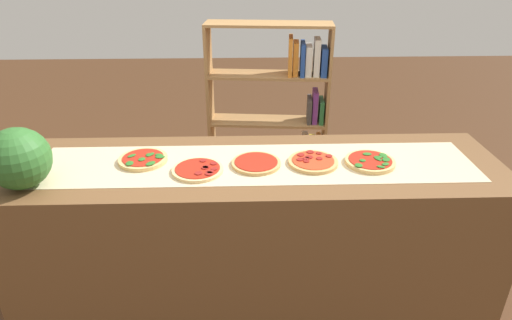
% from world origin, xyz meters
% --- Properties ---
extents(ground_plane, '(12.00, 12.00, 0.00)m').
position_xyz_m(ground_plane, '(0.00, 0.00, 0.00)').
color(ground_plane, '#4C2D19').
extents(counter, '(2.29, 0.65, 0.96)m').
position_xyz_m(counter, '(0.00, 0.00, 0.48)').
color(counter, brown).
rests_on(counter, ground_plane).
extents(parchment_paper, '(2.00, 0.41, 0.00)m').
position_xyz_m(parchment_paper, '(0.00, 0.00, 0.96)').
color(parchment_paper, beige).
rests_on(parchment_paper, counter).
extents(pizza_spinach_0, '(0.23, 0.23, 0.03)m').
position_xyz_m(pizza_spinach_0, '(-0.52, 0.04, 0.97)').
color(pizza_spinach_0, '#DBB26B').
rests_on(pizza_spinach_0, parchment_paper).
extents(pizza_pepperoni_1, '(0.23, 0.23, 0.02)m').
position_xyz_m(pizza_pepperoni_1, '(-0.26, -0.07, 0.97)').
color(pizza_pepperoni_1, '#E5C17F').
rests_on(pizza_pepperoni_1, parchment_paper).
extents(pizza_plain_2, '(0.23, 0.23, 0.02)m').
position_xyz_m(pizza_plain_2, '(0.00, -0.01, 0.97)').
color(pizza_plain_2, tan).
rests_on(pizza_plain_2, parchment_paper).
extents(pizza_pepperoni_3, '(0.23, 0.23, 0.02)m').
position_xyz_m(pizza_pepperoni_3, '(0.26, -0.01, 0.97)').
color(pizza_pepperoni_3, tan).
rests_on(pizza_pepperoni_3, parchment_paper).
extents(pizza_spinach_4, '(0.23, 0.23, 0.03)m').
position_xyz_m(pizza_spinach_4, '(0.53, -0.02, 0.97)').
color(pizza_spinach_4, '#DBB26B').
rests_on(pizza_spinach_4, parchment_paper).
extents(watermelon, '(0.26, 0.26, 0.26)m').
position_xyz_m(watermelon, '(-0.97, -0.17, 1.09)').
color(watermelon, '#2D6628').
rests_on(watermelon, counter).
extents(bookshelf, '(0.87, 0.31, 1.39)m').
position_xyz_m(bookshelf, '(0.25, 1.18, 0.69)').
color(bookshelf, '#A87A47').
rests_on(bookshelf, ground_plane).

